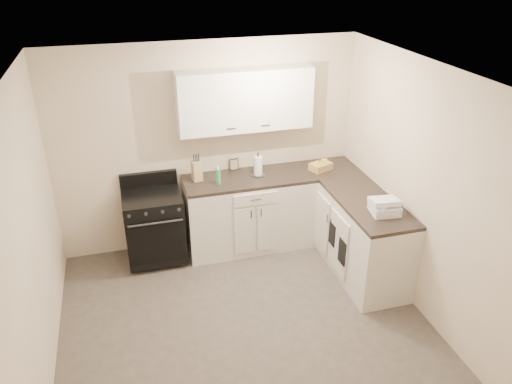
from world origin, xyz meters
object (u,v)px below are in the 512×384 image
object	(u,v)px
stove	(155,226)
knife_block	(197,171)
wicker_basket	(321,166)
countertop_grill	(385,209)
paper_towel	(258,166)

from	to	relation	value
stove	knife_block	bearing A→B (deg)	10.72
wicker_basket	countertop_grill	xyz separation A→B (m)	(0.21, -1.19, 0.01)
stove	wicker_basket	xyz separation A→B (m)	(2.06, -0.00, 0.52)
stove	wicker_basket	distance (m)	2.12
paper_towel	knife_block	bearing A→B (deg)	175.80
paper_towel	countertop_grill	bearing A→B (deg)	-51.40
knife_block	countertop_grill	bearing A→B (deg)	-47.41
stove	countertop_grill	world-z (taller)	countertop_grill
stove	countertop_grill	size ratio (longest dim) A/B	2.94
knife_block	wicker_basket	distance (m)	1.51
stove	knife_block	distance (m)	0.82
stove	countertop_grill	distance (m)	2.62
paper_towel	countertop_grill	distance (m)	1.60
countertop_grill	stove	bearing A→B (deg)	159.63
paper_towel	wicker_basket	size ratio (longest dim) A/B	0.92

